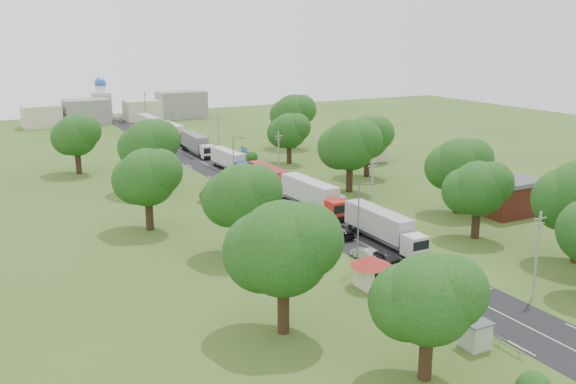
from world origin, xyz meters
TOP-DOWN VIEW (x-y plane):
  - ground at (0.00, 0.00)m, footprint 260.00×260.00m
  - road at (0.00, 20.00)m, footprint 8.00×200.00m
  - boom_barrier at (-1.36, -25.00)m, footprint 9.22×0.35m
  - guard_booth at (-7.20, -25.00)m, footprint 4.40×4.40m
  - kiosk at (-7.00, -40.00)m, footprint 2.30×2.30m
  - guard_rail at (-5.00, -35.00)m, footprint 0.10×17.00m
  - info_sign at (5.20, 35.00)m, footprint 0.12×3.10m
  - pole_0 at (5.50, -35.00)m, footprint 1.60×0.24m
  - pole_1 at (5.50, -7.00)m, footprint 1.60×0.24m
  - pole_2 at (5.50, 21.00)m, footprint 1.60×0.24m
  - pole_3 at (5.50, 49.00)m, footprint 1.60×0.24m
  - pole_4 at (5.50, 77.00)m, footprint 1.60×0.24m
  - pole_5 at (5.50, 105.00)m, footprint 1.60×0.24m
  - lamp_0 at (-5.35, -20.00)m, footprint 2.03×0.22m
  - lamp_1 at (-5.35, 15.00)m, footprint 2.03×0.22m
  - lamp_2 at (-5.35, 50.00)m, footprint 2.03×0.22m
  - tree_2 at (13.99, -17.86)m, footprint 8.00×8.00m
  - tree_3 at (19.99, -7.84)m, footprint 8.80×8.80m
  - tree_4 at (12.99, 10.17)m, footprint 9.60×9.60m
  - tree_5 at (21.99, 18.16)m, footprint 8.80×8.80m
  - tree_6 at (14.99, 35.14)m, footprint 8.00×8.00m
  - tree_7 at (23.99, 50.17)m, footprint 9.60×9.60m
  - tree_8 at (-14.01, -41.86)m, footprint 8.00×8.00m
  - tree_9 at (-20.01, -29.83)m, footprint 9.60×9.60m
  - tree_10 at (-15.01, -9.84)m, footprint 8.80×8.80m
  - tree_11 at (-22.01, 5.16)m, footprint 8.80×8.80m
  - tree_12 at (-16.01, 25.17)m, footprint 9.60×9.60m
  - tree_13 at (-24.01, 45.16)m, footprint 8.80×8.80m
  - house_brick at (26.00, -12.00)m, footprint 8.60×6.60m
  - house_cream at (30.00, 30.00)m, footprint 10.08×10.08m
  - distant_town at (0.68, 110.00)m, footprint 52.00×8.00m
  - church at (-4.00, 118.00)m, footprint 5.00×5.00m
  - truck_0 at (2.36, -13.98)m, footprint 2.54×14.58m
  - truck_1 at (2.29, 3.46)m, footprint 3.17×15.36m
  - truck_2 at (2.38, 17.72)m, footprint 2.40×13.48m
  - truck_3 at (1.95, 34.59)m, footprint 2.73×13.50m
  - truck_4 at (2.07, 53.26)m, footprint 3.24×15.19m
  - truck_5 at (2.26, 71.10)m, footprint 3.29×15.50m
  - truck_6 at (1.73, 88.04)m, footprint 2.86×14.92m
  - car_lane_front at (-2.19, -20.00)m, footprint 2.55×5.12m
  - car_lane_mid at (-3.00, -18.00)m, footprint 1.75×4.24m
  - car_lane_rear at (-1.00, -9.41)m, footprint 2.45×5.19m
  - car_verge_near at (7.50, 6.49)m, footprint 3.61×6.29m
  - car_verge_far at (8.00, 30.89)m, footprint 1.83×4.37m
  - pedestrian_near at (1.81, -24.50)m, footprint 0.80×0.74m
  - pedestrian_booth at (-6.50, -26.00)m, footprint 0.75×0.88m

SIDE VIEW (x-z plane):
  - ground at x=0.00m, z-range 0.00..0.00m
  - road at x=0.00m, z-range -0.02..0.02m
  - guard_rail at x=-5.00m, z-range -0.85..0.85m
  - car_lane_mid at x=-3.00m, z-range 0.00..1.37m
  - car_lane_rear at x=-1.00m, z-range 0.00..1.46m
  - car_verge_far at x=8.00m, z-range 0.00..1.48m
  - pedestrian_booth at x=-6.50m, z-range 0.00..1.56m
  - car_verge_near at x=7.50m, z-range 0.00..1.65m
  - car_lane_front at x=-2.19m, z-range 0.00..1.67m
  - boom_barrier at x=-1.36m, z-range 0.30..1.48m
  - pedestrian_near at x=1.81m, z-range 0.00..1.83m
  - kiosk at x=-7.00m, z-range 0.02..2.43m
  - truck_3 at x=1.95m, z-range 0.11..3.85m
  - truck_2 at x=2.38m, z-range 0.11..3.85m
  - truck_0 at x=2.36m, z-range 0.12..4.17m
  - guard_booth at x=-7.20m, z-range 0.44..3.89m
  - truck_6 at x=1.73m, z-range 0.13..4.26m
  - truck_4 at x=2.07m, z-range 0.13..4.33m
  - truck_1 at x=2.29m, z-range 0.13..4.38m
  - truck_5 at x=2.26m, z-range 0.13..4.41m
  - house_brick at x=26.00m, z-range 0.05..5.25m
  - info_sign at x=5.20m, z-range 0.95..5.05m
  - distant_town at x=0.68m, z-range -0.51..7.49m
  - house_cream at x=30.00m, z-range 0.74..6.54m
  - pole_0 at x=5.50m, z-range 0.18..9.18m
  - pole_1 at x=5.50m, z-range 0.18..9.18m
  - pole_2 at x=5.50m, z-range 0.18..9.18m
  - pole_3 at x=5.50m, z-range 0.18..9.18m
  - pole_4 at x=5.50m, z-range 0.18..9.18m
  - pole_5 at x=5.50m, z-range 0.18..9.18m
  - church at x=-4.00m, z-range -0.76..11.54m
  - lamp_0 at x=-5.35m, z-range 0.55..10.55m
  - lamp_1 at x=-5.35m, z-range 0.55..10.55m
  - lamp_2 at x=-5.35m, z-range 0.55..10.55m
  - tree_2 at x=13.99m, z-range 1.55..11.65m
  - tree_6 at x=14.99m, z-range 1.55..11.65m
  - tree_8 at x=-14.01m, z-range 1.55..11.65m
  - tree_3 at x=19.99m, z-range 1.69..12.76m
  - tree_5 at x=21.99m, z-range 1.69..12.76m
  - tree_10 at x=-15.01m, z-range 1.69..12.76m
  - tree_11 at x=-22.01m, z-range 1.69..12.76m
  - tree_13 at x=-24.01m, z-range 1.69..12.76m
  - tree_4 at x=12.99m, z-range 1.83..13.88m
  - tree_7 at x=23.99m, z-range 1.83..13.88m
  - tree_9 at x=-20.01m, z-range 1.83..13.88m
  - tree_12 at x=-16.01m, z-range 1.83..13.88m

